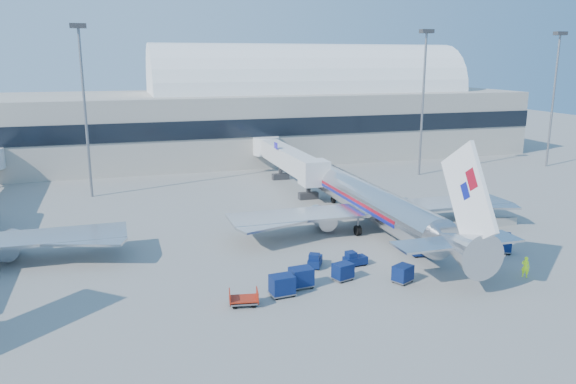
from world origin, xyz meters
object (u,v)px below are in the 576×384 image
object	(u,v)px
mast_east	(424,81)
barrier_near	(453,227)
airliner_main	(377,205)
tug_right	(422,250)
cart_solo_far	(500,242)
barrier_far	(504,222)
ramp_worker	(525,267)
mast_far_east	(555,80)
cart_open_red	(244,300)
barrier_mid	(479,224)
tug_left	(315,260)
mast_west	(83,86)
cart_solo_near	(403,273)
cart_train_c	(282,285)
jetbridge_near	(285,157)
cart_train_b	(301,277)
tug_lead	(354,259)
cart_train_a	(343,271)

from	to	relation	value
mast_east	barrier_near	distance (m)	33.67
airliner_main	tug_right	xyz separation A→B (m)	(0.56, -8.69, -2.29)
tug_right	cart_solo_far	xyz separation A→B (m)	(7.72, -1.27, 0.37)
airliner_main	tug_right	world-z (taller)	airliner_main
barrier_far	ramp_worker	distance (m)	15.80
airliner_main	mast_far_east	world-z (taller)	mast_far_east
barrier_far	cart_open_red	size ratio (longest dim) A/B	1.25
barrier_mid	tug_left	world-z (taller)	tug_left
barrier_near	tug_left	xyz separation A→B (m)	(-18.10, -5.87, 0.18)
barrier_mid	tug_right	world-z (taller)	tug_right
mast_west	cart_solo_far	world-z (taller)	mast_west
cart_solo_far	ramp_worker	size ratio (longest dim) A/B	1.45
tug_left	cart_solo_near	bearing A→B (deg)	-104.35
barrier_mid	cart_train_c	size ratio (longest dim) A/B	1.47
jetbridge_near	cart_train_b	xyz separation A→B (m)	(-10.32, -38.68, -3.04)
barrier_near	tug_lead	world-z (taller)	tug_lead
jetbridge_near	barrier_near	xyz separation A→B (m)	(10.40, -28.81, -3.48)
airliner_main	cart_solo_near	xyz separation A→B (m)	(-4.27, -13.87, -2.14)
tug_lead	cart_solo_far	bearing A→B (deg)	-9.81
cart_train_c	cart_solo_far	bearing A→B (deg)	3.05
airliner_main	cart_open_red	xyz separation A→B (m)	(-17.95, -14.36, -2.51)
tug_left	cart_open_red	distance (m)	9.88
tug_left	cart_open_red	size ratio (longest dim) A/B	0.98
cart_train_c	cart_solo_near	distance (m)	10.42
mast_east	cart_train_c	bearing A→B (deg)	-131.64
cart_train_b	cart_train_c	xyz separation A→B (m)	(-1.96, -1.14, 0.01)
mast_east	tug_right	xyz separation A→B (m)	(-19.44, -34.18, -14.15)
cart_solo_near	barrier_far	bearing A→B (deg)	3.39
cart_solo_near	barrier_near	bearing A→B (deg)	15.14
barrier_mid	tug_lead	bearing A→B (deg)	-159.72
barrier_near	cart_solo_far	xyz separation A→B (m)	(0.28, -7.46, 0.55)
mast_far_east	barrier_near	distance (m)	48.57
airliner_main	barrier_far	distance (m)	15.02
tug_lead	cart_solo_near	distance (m)	5.29
tug_lead	ramp_worker	distance (m)	14.56
barrier_far	cart_train_c	xyz separation A→B (m)	(-29.29, -11.01, 0.45)
barrier_near	ramp_worker	xyz separation A→B (m)	(-1.71, -13.43, 0.47)
airliner_main	jetbridge_near	distance (m)	26.43
barrier_mid	cart_solo_near	distance (m)	19.28
ramp_worker	mast_east	bearing A→B (deg)	-56.66
cart_train_a	cart_train_b	size ratio (longest dim) A/B	0.97
barrier_near	tug_right	world-z (taller)	tug_right
tug_lead	jetbridge_near	bearing A→B (deg)	76.79
tug_left	ramp_worker	distance (m)	18.06
barrier_far	tug_right	size ratio (longest dim) A/B	1.28
mast_far_east	barrier_near	world-z (taller)	mast_far_east
tug_left	cart_open_red	bearing A→B (deg)	156.30
cart_train_b	barrier_far	bearing A→B (deg)	14.38
cart_train_a	cart_open_red	xyz separation A→B (m)	(-9.10, -2.45, -0.36)
cart_solo_near	ramp_worker	world-z (taller)	ramp_worker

